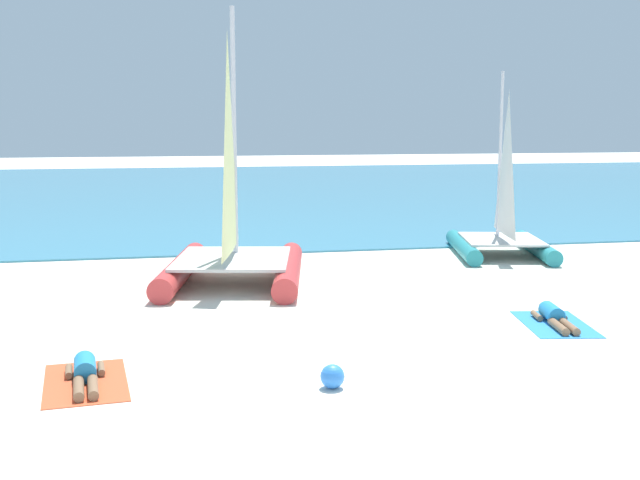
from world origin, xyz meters
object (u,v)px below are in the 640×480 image
object	(u,v)px
sailboat_red	(233,243)
sailboat_teal	(501,229)
towel_right	(555,324)
sunbather_left	(85,372)
sunbather_right	(554,316)
towel_left	(86,382)
beach_ball	(332,376)

from	to	relation	value
sailboat_red	sailboat_teal	size ratio (longest dim) A/B	1.24
towel_right	sunbather_left	bearing A→B (deg)	-168.76
towel_right	sunbather_right	bearing A→B (deg)	80.31
sailboat_red	sunbather_right	bearing A→B (deg)	-30.64
sailboat_red	towel_left	bearing A→B (deg)	-101.23
sailboat_red	sunbather_right	size ratio (longest dim) A/B	3.85
towel_right	beach_ball	distance (m)	5.22
beach_ball	sailboat_red	bearing A→B (deg)	95.14
towel_left	beach_ball	distance (m)	3.40
towel_left	sailboat_red	bearing A→B (deg)	67.64
sailboat_teal	beach_ball	world-z (taller)	sailboat_teal
sailboat_red	sailboat_teal	world-z (taller)	sailboat_red
sailboat_red	sunbather_left	distance (m)	6.87
sunbather_left	sailboat_red	bearing A→B (deg)	61.79
sailboat_teal	sunbather_right	distance (m)	7.19
sunbather_right	beach_ball	world-z (taller)	beach_ball
sunbather_right	beach_ball	xyz separation A→B (m)	(-4.58, -2.59, 0.03)
sailboat_red	sunbather_right	distance (m)	7.06
sailboat_teal	sunbather_left	world-z (taller)	sailboat_teal
towel_left	sunbather_right	world-z (taller)	sunbather_right
beach_ball	towel_right	bearing A→B (deg)	28.89
sailboat_red	sailboat_teal	bearing A→B (deg)	27.87
sailboat_teal	sunbather_left	size ratio (longest dim) A/B	3.09
sunbather_right	beach_ball	distance (m)	5.26
towel_left	sailboat_teal	bearing A→B (deg)	40.83
beach_ball	sunbather_right	bearing A→B (deg)	29.46
sailboat_red	towel_right	distance (m)	7.11
sunbather_right	sailboat_teal	bearing A→B (deg)	83.04
sunbather_left	sunbather_right	size ratio (longest dim) A/B	1.00
sailboat_teal	towel_right	xyz separation A→B (m)	(-2.06, -6.93, -0.71)
towel_right	beach_ball	size ratio (longest dim) A/B	5.77
sailboat_red	sunbather_left	world-z (taller)	sailboat_red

